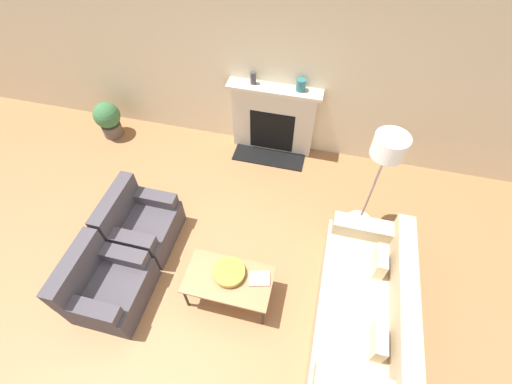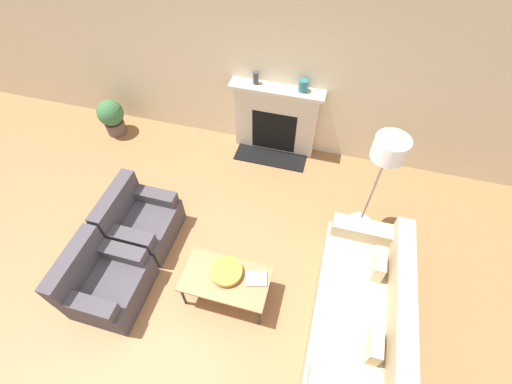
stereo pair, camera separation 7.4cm
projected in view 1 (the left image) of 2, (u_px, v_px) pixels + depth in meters
name	position (u px, v px, depth m)	size (l,w,h in m)	color
ground_plane	(207.00, 293.00, 4.25)	(18.00, 18.00, 0.00)	#99663D
wall_back	(262.00, 63.00, 4.91)	(18.00, 0.06, 2.90)	beige
fireplace	(273.00, 120.00, 5.46)	(1.43, 0.59, 1.19)	beige
couch	(366.00, 306.00, 3.85)	(0.95, 2.00, 0.79)	tan
armchair_near	(107.00, 286.00, 3.99)	(0.77, 0.85, 0.82)	#423D42
armchair_far	(140.00, 225.00, 4.53)	(0.77, 0.85, 0.82)	#423D42
coffee_table	(229.00, 280.00, 3.91)	(1.00, 0.56, 0.46)	olive
bowl	(229.00, 272.00, 3.88)	(0.37, 0.37, 0.08)	#BC8E2D
book	(259.00, 279.00, 3.87)	(0.27, 0.23, 0.02)	#B2A893
floor_lamp	(386.00, 156.00, 3.89)	(0.39, 0.39, 1.62)	gray
mantel_vase_left	(253.00, 78.00, 4.97)	(0.09, 0.09, 0.18)	#3D383D
mantel_vase_center_left	(301.00, 85.00, 4.87)	(0.14, 0.14, 0.17)	#28666B
potted_plant	(108.00, 118.00, 5.84)	(0.44, 0.44, 0.64)	brown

